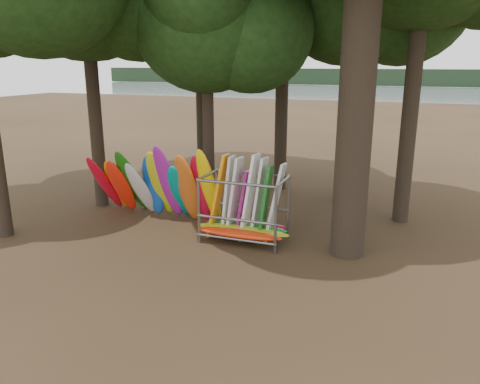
% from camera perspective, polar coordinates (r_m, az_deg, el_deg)
% --- Properties ---
extents(ground, '(120.00, 120.00, 0.00)m').
position_cam_1_polar(ground, '(15.34, -4.26, -6.23)').
color(ground, '#47331E').
rests_on(ground, ground).
extents(lake, '(160.00, 160.00, 0.00)m').
position_cam_1_polar(lake, '(73.38, 15.95, 10.56)').
color(lake, gray).
rests_on(lake, ground).
extents(far_shore, '(160.00, 4.00, 4.00)m').
position_cam_1_polar(far_shore, '(123.11, 18.12, 13.13)').
color(far_shore, black).
rests_on(far_shore, ground).
extents(oak_5, '(6.32, 6.32, 10.05)m').
position_cam_1_polar(oak_5, '(17.79, -4.13, 20.69)').
color(oak_5, black).
rests_on(oak_5, ground).
extents(kayak_row, '(5.22, 2.11, 3.09)m').
position_cam_1_polar(kayak_row, '(17.57, -10.19, 0.73)').
color(kayak_row, red).
rests_on(kayak_row, ground).
extents(storage_rack, '(3.19, 1.58, 2.91)m').
position_cam_1_polar(storage_rack, '(15.21, 0.54, -2.29)').
color(storage_rack, slate).
rests_on(storage_rack, ground).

